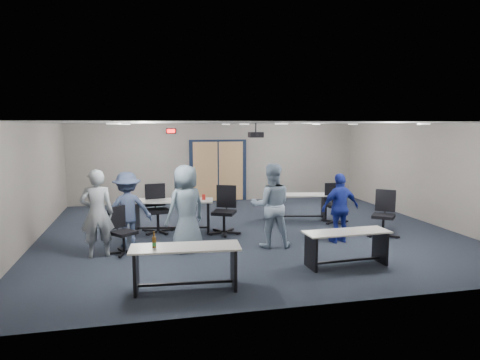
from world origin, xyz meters
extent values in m
plane|color=#1C212D|center=(0.00, 0.00, 0.00)|extent=(10.00, 10.00, 0.00)
cube|color=gray|center=(0.00, 4.50, 1.35)|extent=(10.00, 0.04, 2.70)
cube|color=gray|center=(0.00, -4.50, 1.35)|extent=(10.00, 0.04, 2.70)
cube|color=gray|center=(-5.00, 0.00, 1.35)|extent=(0.04, 9.00, 2.70)
cube|color=gray|center=(5.00, 0.00, 1.35)|extent=(0.04, 9.00, 2.70)
cube|color=white|center=(0.00, 0.00, 2.70)|extent=(10.00, 9.00, 0.04)
cube|color=black|center=(0.00, 4.47, 1.05)|extent=(2.00, 0.06, 2.20)
cube|color=#AB7E4E|center=(-0.45, 4.45, 1.05)|extent=(0.85, 0.04, 2.05)
cube|color=#AB7E4E|center=(0.45, 4.45, 1.05)|extent=(0.85, 0.04, 2.05)
cube|color=black|center=(-1.60, 4.45, 2.45)|extent=(0.32, 0.05, 0.18)
cube|color=#FF0C0C|center=(-1.60, 4.42, 2.45)|extent=(0.26, 0.02, 0.12)
cylinder|color=black|center=(0.30, 0.50, 2.58)|extent=(0.04, 0.04, 0.24)
cube|color=black|center=(0.30, 0.50, 2.40)|extent=(0.35, 0.30, 0.14)
cylinder|color=black|center=(0.30, 0.35, 2.40)|extent=(0.08, 0.03, 0.08)
cube|color=beige|center=(-1.91, -3.45, 0.70)|extent=(1.80, 0.72, 0.03)
cube|color=black|center=(-2.69, -3.39, 0.34)|extent=(0.09, 0.54, 0.68)
cube|color=black|center=(-1.13, -3.51, 0.34)|extent=(0.09, 0.54, 0.68)
cube|color=black|center=(-1.91, -3.45, 0.10)|extent=(1.56, 0.17, 0.04)
cube|color=beige|center=(1.17, -2.93, 0.65)|extent=(1.66, 0.61, 0.03)
cube|color=black|center=(0.45, -2.96, 0.32)|extent=(0.07, 0.50, 0.64)
cube|color=black|center=(1.90, -2.90, 0.32)|extent=(0.07, 0.50, 0.64)
cube|color=black|center=(1.17, -2.93, 0.09)|extent=(1.45, 0.11, 0.04)
cube|color=beige|center=(-1.86, 0.37, 0.79)|extent=(2.08, 1.00, 0.03)
cube|color=black|center=(-2.74, 0.52, 0.39)|extent=(0.16, 0.61, 0.78)
cube|color=black|center=(-0.99, 0.22, 0.39)|extent=(0.16, 0.61, 0.78)
cube|color=black|center=(-1.86, 0.37, 0.11)|extent=(1.76, 0.36, 0.04)
cylinder|color=#B31E17|center=(-1.10, 0.24, 0.88)|extent=(0.09, 0.09, 0.13)
cube|color=beige|center=(1.61, 1.03, 0.71)|extent=(1.88, 0.96, 0.03)
cube|color=black|center=(0.83, 1.20, 0.35)|extent=(0.16, 0.55, 0.70)
cube|color=black|center=(2.39, 0.86, 0.35)|extent=(0.16, 0.55, 0.70)
cube|color=black|center=(1.61, 1.03, 0.10)|extent=(1.57, 0.38, 0.04)
imported|color=gray|center=(-3.46, -1.33, 0.89)|extent=(0.69, 0.50, 1.78)
imported|color=slate|center=(-1.68, -1.32, 0.92)|extent=(1.06, 0.93, 1.83)
imported|color=#94ACC4|center=(0.15, -1.39, 0.92)|extent=(0.99, 0.83, 1.83)
imported|color=#1C2B9A|center=(1.78, -1.38, 0.79)|extent=(0.96, 0.50, 1.58)
imported|color=#3C4A6C|center=(-2.90, -0.66, 0.82)|extent=(1.14, 0.76, 1.64)
camera|label=1|loc=(-2.52, -10.14, 2.64)|focal=32.00mm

